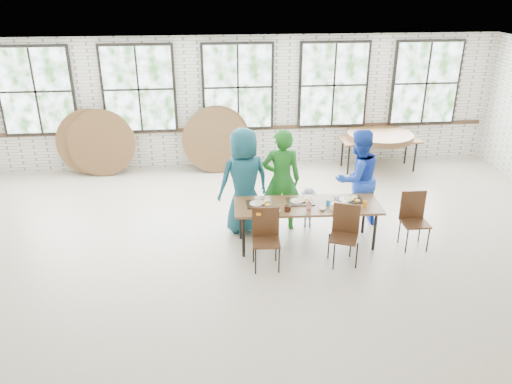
% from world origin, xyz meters
% --- Properties ---
extents(room, '(12.00, 12.00, 12.00)m').
position_xyz_m(room, '(0.00, 4.44, 1.83)').
color(room, beige).
rests_on(room, ground).
extents(dining_table, '(2.43, 0.90, 0.74)m').
position_xyz_m(dining_table, '(0.86, 0.51, 0.69)').
color(dining_table, brown).
rests_on(dining_table, ground).
extents(chair_near_left, '(0.45, 0.43, 0.95)m').
position_xyz_m(chair_near_left, '(0.11, -0.06, 0.56)').
color(chair_near_left, '#442816').
rests_on(chair_near_left, ground).
extents(chair_near_right, '(0.54, 0.54, 0.95)m').
position_xyz_m(chair_near_right, '(1.35, -0.06, 0.56)').
color(chair_near_right, '#442816').
rests_on(chair_near_right, ground).
extents(chair_spare, '(0.43, 0.41, 0.95)m').
position_xyz_m(chair_spare, '(2.62, 0.32, 0.56)').
color(chair_spare, '#442816').
rests_on(chair_spare, ground).
extents(adult_teal, '(1.05, 0.84, 1.87)m').
position_xyz_m(adult_teal, '(-0.13, 1.16, 0.94)').
color(adult_teal, navy).
rests_on(adult_teal, ground).
extents(adult_green, '(0.69, 0.47, 1.85)m').
position_xyz_m(adult_green, '(0.52, 1.16, 0.92)').
color(adult_green, '#1A621B').
rests_on(adult_green, ground).
extents(toddler, '(0.54, 0.40, 0.74)m').
position_xyz_m(toddler, '(1.02, 1.16, 0.37)').
color(toddler, '#13243C').
rests_on(toddler, ground).
extents(adult_blue, '(1.06, 0.94, 1.79)m').
position_xyz_m(adult_blue, '(1.87, 1.16, 0.90)').
color(adult_blue, blue).
rests_on(adult_blue, ground).
extents(storage_table, '(1.82, 0.80, 0.74)m').
position_xyz_m(storage_table, '(3.21, 3.86, 0.69)').
color(storage_table, brown).
rests_on(storage_table, ground).
extents(tabletop_clutter, '(1.94, 0.58, 0.11)m').
position_xyz_m(tabletop_clutter, '(0.95, 0.47, 0.77)').
color(tabletop_clutter, black).
rests_on(tabletop_clutter, dining_table).
extents(round_tops_stacked, '(1.50, 1.50, 0.13)m').
position_xyz_m(round_tops_stacked, '(3.21, 3.86, 0.80)').
color(round_tops_stacked, brown).
rests_on(round_tops_stacked, storage_table).
extents(round_tops_leaning, '(4.35, 0.46, 1.49)m').
position_xyz_m(round_tops_leaning, '(-1.88, 4.21, 0.74)').
color(round_tops_leaning, brown).
rests_on(round_tops_leaning, ground).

